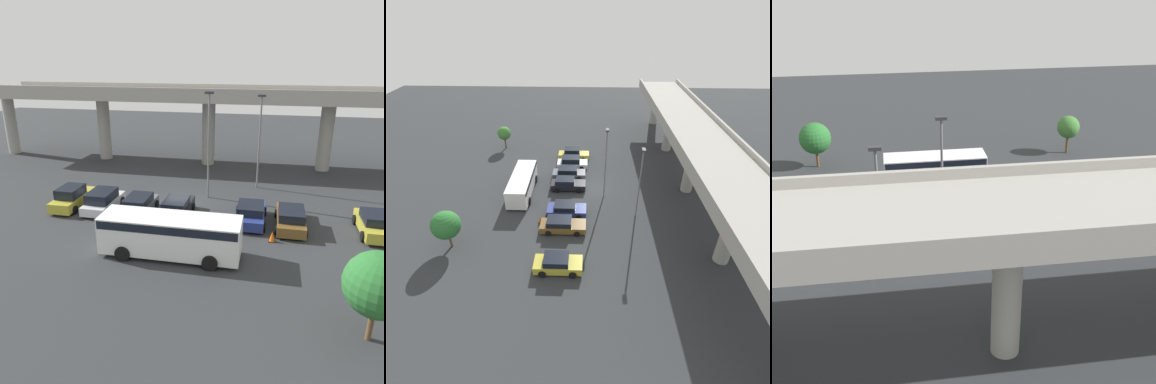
% 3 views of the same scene
% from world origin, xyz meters
% --- Properties ---
extents(ground_plane, '(105.10, 105.10, 0.00)m').
position_xyz_m(ground_plane, '(0.00, 0.00, 0.00)').
color(ground_plane, '#2D3033').
extents(highway_overpass, '(50.45, 6.88, 8.45)m').
position_xyz_m(highway_overpass, '(-0.00, 12.44, 6.77)').
color(highway_overpass, '#9E9B93').
rests_on(highway_overpass, ground_plane).
extents(parked_car_0, '(2.01, 4.60, 1.71)m').
position_xyz_m(parked_car_0, '(-8.47, -2.49, 0.78)').
color(parked_car_0, gold).
rests_on(parked_car_0, ground_plane).
extents(parked_car_1, '(2.19, 4.37, 1.58)m').
position_xyz_m(parked_car_1, '(-5.81, -2.58, 0.75)').
color(parked_car_1, silver).
rests_on(parked_car_1, ground_plane).
extents(parked_car_2, '(2.09, 4.45, 1.46)m').
position_xyz_m(parked_car_2, '(-2.75, -2.85, 0.71)').
color(parked_car_2, '#515660').
rests_on(parked_car_2, ground_plane).
extents(parked_car_3, '(2.08, 4.43, 1.51)m').
position_xyz_m(parked_car_3, '(0.22, -2.83, 0.72)').
color(parked_car_3, black).
rests_on(parked_car_3, ground_plane).
extents(parked_car_4, '(2.25, 4.42, 1.45)m').
position_xyz_m(parked_car_4, '(5.64, -2.62, 0.70)').
color(parked_car_4, navy).
rests_on(parked_car_4, ground_plane).
extents(parked_car_5, '(2.16, 4.81, 1.46)m').
position_xyz_m(parked_car_5, '(8.45, -2.88, 0.70)').
color(parked_car_5, brown).
rests_on(parked_car_5, ground_plane).
extents(shuttle_bus, '(8.37, 2.78, 2.48)m').
position_xyz_m(shuttle_bus, '(1.23, -8.44, 1.49)').
color(shuttle_bus, white).
rests_on(shuttle_bus, ground_plane).
extents(lamp_post_near_aisle, '(0.70, 0.35, 8.34)m').
position_xyz_m(lamp_post_near_aisle, '(5.74, 5.24, 4.86)').
color(lamp_post_near_aisle, slate).
rests_on(lamp_post_near_aisle, ground_plane).
extents(lamp_post_mid_lot, '(0.70, 0.35, 8.81)m').
position_xyz_m(lamp_post_mid_lot, '(1.77, 1.80, 5.10)').
color(lamp_post_mid_lot, slate).
rests_on(lamp_post_mid_lot, ground_plane).
extents(tree_front_left, '(2.13, 2.13, 3.65)m').
position_xyz_m(tree_front_left, '(-11.99, -13.79, 2.56)').
color(tree_front_left, brown).
rests_on(tree_front_left, ground_plane).
extents(tree_front_centre, '(2.79, 2.79, 4.09)m').
position_xyz_m(tree_front_centre, '(11.30, -13.71, 2.69)').
color(tree_front_centre, brown).
rests_on(tree_front_centre, ground_plane).
extents(traffic_cone, '(0.44, 0.44, 0.70)m').
position_xyz_m(traffic_cone, '(7.22, -5.40, 0.33)').
color(traffic_cone, black).
rests_on(traffic_cone, ground_plane).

